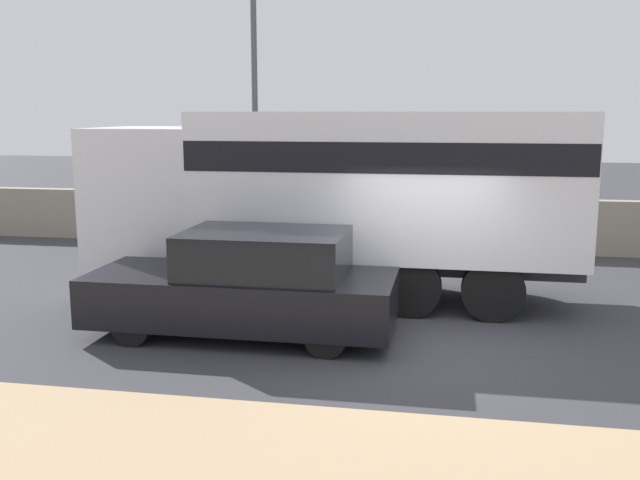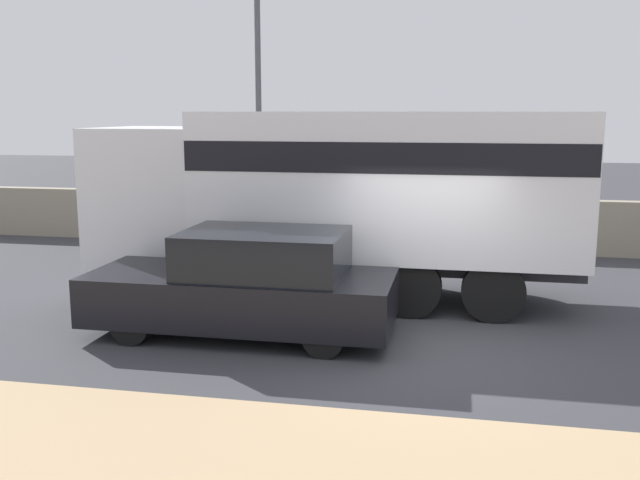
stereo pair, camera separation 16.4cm
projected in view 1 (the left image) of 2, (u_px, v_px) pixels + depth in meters
name	position (u px, v px, depth m)	size (l,w,h in m)	color
ground_plane	(418.00, 350.00, 10.07)	(80.00, 80.00, 0.00)	#38383D
stone_wall_backdrop	(434.00, 223.00, 17.29)	(60.00, 0.35, 1.29)	gray
street_lamp	(255.00, 96.00, 17.02)	(0.56, 0.28, 6.31)	#4C4C51
box_truck	(339.00, 188.00, 12.54)	(8.57, 2.33, 3.32)	silver
car_hatchback	(249.00, 285.00, 10.62)	(4.57, 1.81, 1.59)	black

